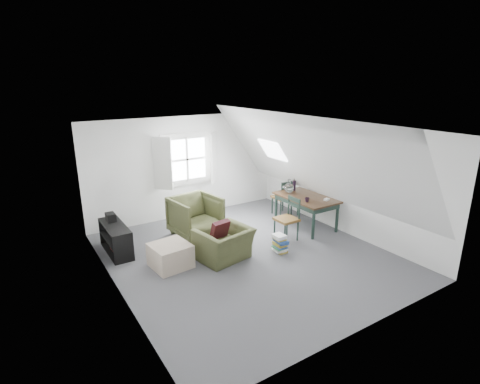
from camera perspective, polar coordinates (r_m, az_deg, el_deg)
floor at (r=7.50m, az=1.21°, el=-9.63°), size 5.50×5.50×0.00m
ceiling at (r=6.76m, az=1.34°, el=9.68°), size 5.50×5.50×0.00m
wall_back at (r=9.36m, az=-8.16°, el=3.79°), size 5.00×0.00×5.00m
wall_front at (r=5.13m, az=18.78°, el=-8.23°), size 5.00×0.00×5.00m
wall_left at (r=6.08m, az=-18.77°, el=-4.26°), size 0.00×5.50×5.50m
wall_right at (r=8.62m, az=15.22°, el=2.22°), size 0.00×5.50×5.50m
slope_left at (r=6.19m, az=-10.72°, el=1.85°), size 3.19×5.50×4.48m
slope_right at (r=7.84m, az=10.79°, el=5.03°), size 3.19×5.50×4.48m
dormer_window at (r=9.25m, az=-8.01°, el=4.91°), size 1.71×0.35×1.30m
skylight at (r=8.82m, az=4.99°, el=6.37°), size 0.35×0.75×0.47m
armchair_near at (r=7.37m, az=-2.43°, el=-10.13°), size 1.10×1.00×0.63m
armchair_far at (r=8.49m, az=-6.68°, el=-6.46°), size 1.08×1.10×0.89m
throw_pillow at (r=7.26m, az=-3.09°, el=-5.77°), size 0.41×0.27×0.39m
ottoman at (r=7.12m, az=-10.56°, el=-9.49°), size 0.72×0.72×0.44m
dining_table at (r=8.81m, az=10.03°, el=-1.31°), size 0.88×1.46×0.73m
demijohn at (r=8.97m, az=7.46°, el=0.68°), size 0.23×0.23×0.32m
vase_twigs at (r=9.20m, az=8.26°, el=1.07°), size 0.08×0.09×0.61m
cup at (r=8.41m, az=10.17°, el=-1.51°), size 0.11×0.11×0.10m
paper_box at (r=8.60m, az=13.06°, el=-1.12°), size 0.15×0.12×0.04m
dining_chair_far at (r=9.53m, az=6.57°, el=-0.74°), size 0.43×0.43×0.91m
dining_chair_near at (r=8.09m, az=7.29°, el=-3.99°), size 0.44×0.44×0.93m
media_shelf at (r=7.88m, az=-18.31°, el=-7.06°), size 0.38×1.14×0.58m
electronics_box at (r=8.00m, az=-19.11°, el=-3.69°), size 0.17×0.23×0.19m
magazine_stack at (r=7.60m, az=6.10°, el=-7.80°), size 0.28×0.33×0.37m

